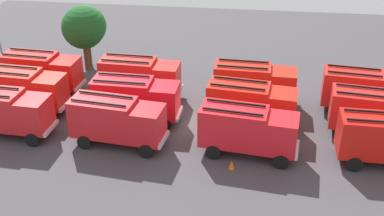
{
  "coord_description": "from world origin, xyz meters",
  "views": [
    {
      "loc": [
        4.46,
        -33.41,
        19.73
      ],
      "look_at": [
        0.0,
        0.0,
        1.4
      ],
      "focal_mm": 43.98,
      "sensor_mm": 36.0,
      "label": 1
    }
  ],
  "objects_px": {
    "fire_truck_11": "(364,90)",
    "firefighter_2": "(155,72)",
    "fire_truck_8": "(42,71)",
    "fire_truck_4": "(24,88)",
    "fire_truck_5": "(135,98)",
    "tree_1": "(83,28)",
    "fire_truck_0": "(5,111)",
    "firefighter_1": "(162,78)",
    "tree_0": "(86,26)",
    "fire_truck_9": "(140,76)",
    "firefighter_4": "(132,75)",
    "fire_truck_7": "(376,112)",
    "traffic_cone_0": "(232,165)",
    "fire_truck_6": "(251,103)",
    "firefighter_0": "(282,81)",
    "fire_truck_2": "(248,129)",
    "fire_truck_1": "(117,120)",
    "fire_truck_10": "(254,82)"
  },
  "relations": [
    {
      "from": "fire_truck_8",
      "to": "fire_truck_7",
      "type": "bearing_deg",
      "value": -4.25
    },
    {
      "from": "fire_truck_2",
      "to": "firefighter_1",
      "type": "relative_size",
      "value": 4.48
    },
    {
      "from": "fire_truck_4",
      "to": "fire_truck_9",
      "type": "height_order",
      "value": "same"
    },
    {
      "from": "fire_truck_8",
      "to": "firefighter_2",
      "type": "xyz_separation_m",
      "value": [
        9.82,
        3.59,
        -1.12
      ]
    },
    {
      "from": "fire_truck_0",
      "to": "fire_truck_6",
      "type": "bearing_deg",
      "value": 14.04
    },
    {
      "from": "fire_truck_11",
      "to": "firefighter_2",
      "type": "bearing_deg",
      "value": 174.87
    },
    {
      "from": "fire_truck_4",
      "to": "tree_0",
      "type": "height_order",
      "value": "tree_0"
    },
    {
      "from": "fire_truck_10",
      "to": "firefighter_0",
      "type": "bearing_deg",
      "value": 51.39
    },
    {
      "from": "fire_truck_6",
      "to": "fire_truck_8",
      "type": "relative_size",
      "value": 1.01
    },
    {
      "from": "firefighter_2",
      "to": "firefighter_4",
      "type": "xyz_separation_m",
      "value": [
        -1.97,
        -1.04,
        -0.03
      ]
    },
    {
      "from": "fire_truck_10",
      "to": "tree_1",
      "type": "distance_m",
      "value": 18.15
    },
    {
      "from": "fire_truck_8",
      "to": "fire_truck_5",
      "type": "bearing_deg",
      "value": -19.2
    },
    {
      "from": "fire_truck_0",
      "to": "fire_truck_9",
      "type": "relative_size",
      "value": 1.0
    },
    {
      "from": "firefighter_2",
      "to": "tree_0",
      "type": "height_order",
      "value": "tree_0"
    },
    {
      "from": "fire_truck_1",
      "to": "firefighter_1",
      "type": "relative_size",
      "value": 4.48
    },
    {
      "from": "fire_truck_4",
      "to": "fire_truck_0",
      "type": "bearing_deg",
      "value": -82.22
    },
    {
      "from": "fire_truck_0",
      "to": "firefighter_1",
      "type": "height_order",
      "value": "fire_truck_0"
    },
    {
      "from": "fire_truck_7",
      "to": "fire_truck_9",
      "type": "distance_m",
      "value": 20.03
    },
    {
      "from": "fire_truck_9",
      "to": "tree_0",
      "type": "xyz_separation_m",
      "value": [
        -6.99,
        6.52,
        2.17
      ]
    },
    {
      "from": "fire_truck_6",
      "to": "fire_truck_11",
      "type": "distance_m",
      "value": 10.12
    },
    {
      "from": "fire_truck_0",
      "to": "fire_truck_7",
      "type": "xyz_separation_m",
      "value": [
        28.53,
        3.61,
        0.0
      ]
    },
    {
      "from": "fire_truck_4",
      "to": "firefighter_1",
      "type": "bearing_deg",
      "value": 34.22
    },
    {
      "from": "fire_truck_0",
      "to": "firefighter_4",
      "type": "height_order",
      "value": "fire_truck_0"
    },
    {
      "from": "fire_truck_2",
      "to": "traffic_cone_0",
      "type": "bearing_deg",
      "value": -108.83
    },
    {
      "from": "fire_truck_7",
      "to": "fire_truck_1",
      "type": "bearing_deg",
      "value": -162.03
    },
    {
      "from": "fire_truck_0",
      "to": "fire_truck_7",
      "type": "distance_m",
      "value": 28.75
    },
    {
      "from": "fire_truck_1",
      "to": "fire_truck_11",
      "type": "height_order",
      "value": "same"
    },
    {
      "from": "firefighter_0",
      "to": "fire_truck_9",
      "type": "bearing_deg",
      "value": 8.94
    },
    {
      "from": "fire_truck_8",
      "to": "fire_truck_9",
      "type": "relative_size",
      "value": 1.01
    },
    {
      "from": "fire_truck_2",
      "to": "fire_truck_6",
      "type": "xyz_separation_m",
      "value": [
        0.16,
        4.02,
        0.0
      ]
    },
    {
      "from": "fire_truck_0",
      "to": "fire_truck_9",
      "type": "bearing_deg",
      "value": 43.46
    },
    {
      "from": "fire_truck_9",
      "to": "tree_0",
      "type": "relative_size",
      "value": 1.13
    },
    {
      "from": "fire_truck_7",
      "to": "traffic_cone_0",
      "type": "xyz_separation_m",
      "value": [
        -10.74,
        -5.9,
        -1.83
      ]
    },
    {
      "from": "fire_truck_8",
      "to": "firefighter_0",
      "type": "relative_size",
      "value": 4.14
    },
    {
      "from": "traffic_cone_0",
      "to": "tree_1",
      "type": "bearing_deg",
      "value": 135.48
    },
    {
      "from": "fire_truck_6",
      "to": "firefighter_4",
      "type": "bearing_deg",
      "value": 157.24
    },
    {
      "from": "fire_truck_8",
      "to": "fire_truck_4",
      "type": "bearing_deg",
      "value": -85.39
    },
    {
      "from": "fire_truck_1",
      "to": "fire_truck_8",
      "type": "distance_m",
      "value": 12.22
    },
    {
      "from": "fire_truck_11",
      "to": "tree_0",
      "type": "bearing_deg",
      "value": 172.05
    },
    {
      "from": "fire_truck_5",
      "to": "tree_1",
      "type": "distance_m",
      "value": 12.56
    },
    {
      "from": "fire_truck_7",
      "to": "traffic_cone_0",
      "type": "height_order",
      "value": "fire_truck_7"
    },
    {
      "from": "tree_1",
      "to": "traffic_cone_0",
      "type": "height_order",
      "value": "tree_1"
    },
    {
      "from": "tree_0",
      "to": "fire_truck_8",
      "type": "bearing_deg",
      "value": -109.01
    },
    {
      "from": "firefighter_0",
      "to": "fire_truck_7",
      "type": "bearing_deg",
      "value": 128.81
    },
    {
      "from": "fire_truck_8",
      "to": "firefighter_0",
      "type": "height_order",
      "value": "fire_truck_8"
    },
    {
      "from": "fire_truck_6",
      "to": "fire_truck_7",
      "type": "xyz_separation_m",
      "value": [
        9.61,
        -0.13,
        0.0
      ]
    },
    {
      "from": "firefighter_0",
      "to": "fire_truck_5",
      "type": "bearing_deg",
      "value": 25.96
    },
    {
      "from": "fire_truck_7",
      "to": "fire_truck_10",
      "type": "xyz_separation_m",
      "value": [
        -9.44,
        4.09,
        0.0
      ]
    },
    {
      "from": "fire_truck_1",
      "to": "fire_truck_8",
      "type": "xyz_separation_m",
      "value": [
        -9.33,
        7.89,
        0.0
      ]
    },
    {
      "from": "fire_truck_6",
      "to": "fire_truck_10",
      "type": "bearing_deg",
      "value": 94.35
    }
  ]
}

